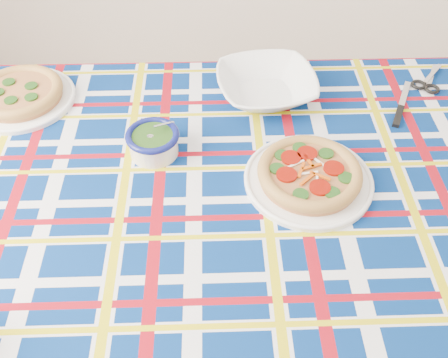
# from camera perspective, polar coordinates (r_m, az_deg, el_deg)

# --- Properties ---
(dining_table) EXTENTS (1.85, 1.27, 0.82)m
(dining_table) POSITION_cam_1_polar(r_m,az_deg,el_deg) (1.33, 0.56, -2.99)
(dining_table) COLOR brown
(dining_table) RESTS_ON floor
(tablecloth) EXTENTS (1.89, 1.31, 0.12)m
(tablecloth) POSITION_cam_1_polar(r_m,az_deg,el_deg) (1.31, 0.57, -2.23)
(tablecloth) COLOR navy
(tablecloth) RESTS_ON dining_table
(main_focaccia_plate) EXTENTS (0.36, 0.36, 0.07)m
(main_focaccia_plate) POSITION_cam_1_polar(r_m,az_deg,el_deg) (1.26, 9.74, 0.65)
(main_focaccia_plate) COLOR #AB6B3D
(main_focaccia_plate) RESTS_ON tablecloth
(pesto_bowl) EXTENTS (0.17, 0.17, 0.08)m
(pesto_bowl) POSITION_cam_1_polar(r_m,az_deg,el_deg) (1.33, -8.11, 4.35)
(pesto_bowl) COLOR #19380F
(pesto_bowl) RESTS_ON tablecloth
(serving_bowl) EXTENTS (0.36, 0.36, 0.07)m
(serving_bowl) POSITION_cam_1_polar(r_m,az_deg,el_deg) (1.52, 4.85, 10.54)
(serving_bowl) COLOR white
(serving_bowl) RESTS_ON tablecloth
(second_focaccia_plate) EXTENTS (0.34, 0.34, 0.06)m
(second_focaccia_plate) POSITION_cam_1_polar(r_m,az_deg,el_deg) (1.62, -22.35, 9.09)
(second_focaccia_plate) COLOR #AB6B3D
(second_focaccia_plate) RESTS_ON tablecloth
(table_knife) EXTENTS (0.10, 0.24, 0.01)m
(table_knife) POSITION_cam_1_polar(r_m,az_deg,el_deg) (1.63, 19.91, 9.00)
(table_knife) COLOR silver
(table_knife) RESTS_ON tablecloth
(kitchen_scissors) EXTENTS (0.17, 0.22, 0.02)m
(kitchen_scissors) POSITION_cam_1_polar(r_m,az_deg,el_deg) (1.75, 22.69, 10.97)
(kitchen_scissors) COLOR silver
(kitchen_scissors) RESTS_ON tablecloth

